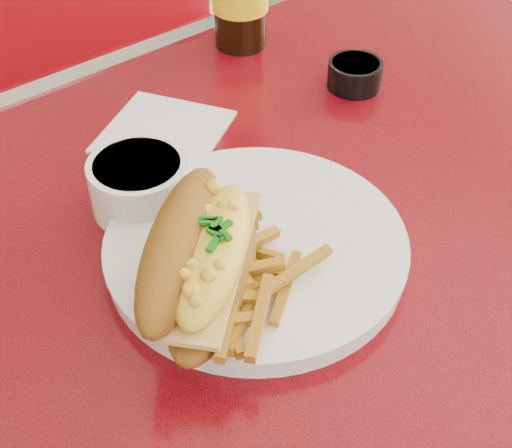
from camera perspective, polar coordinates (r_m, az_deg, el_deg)
diner_table at (r=0.80m, az=2.50°, el=-9.67°), size 1.23×0.83×0.77m
booth_bench_far at (r=1.54m, az=-18.16°, el=1.99°), size 1.20×0.51×0.90m
dinner_plate at (r=0.66m, az=-0.00°, el=-1.86°), size 0.34×0.34×0.02m
mac_hoagie at (r=0.58m, az=-4.39°, el=-2.67°), size 0.21×0.20×0.09m
fries_pile at (r=0.59m, az=-2.17°, el=-4.55°), size 0.15×0.15×0.03m
fork at (r=0.68m, az=3.86°, el=0.71°), size 0.10×0.15×0.00m
gravy_ramekin at (r=0.70m, az=-9.32°, el=3.22°), size 0.11×0.11×0.05m
sauce_cup_right at (r=0.89m, az=7.92°, el=11.86°), size 0.08×0.08×0.03m
paper_napkin at (r=0.82m, az=-7.38°, el=7.32°), size 0.18×0.18×0.00m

